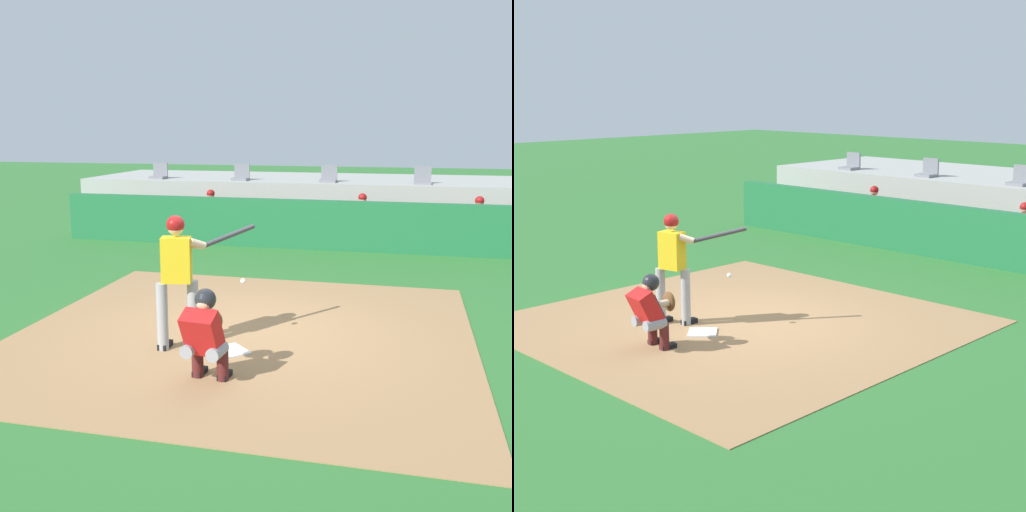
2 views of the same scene
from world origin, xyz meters
The scene contains 12 objects.
ground_plane centered at (0.00, 0.00, 0.00)m, with size 80.00×80.00×0.00m, color #2D6B2D.
dirt_infield centered at (0.00, 0.00, 0.01)m, with size 6.40×6.40×0.01m, color #9E754C.
home_plate centered at (0.00, -0.80, 0.02)m, with size 0.44×0.44×0.02m, color white.
batter_at_plate centered at (-0.68, -0.78, 1.04)m, with size 1.11×1.05×1.80m.
catcher_crouched centered at (0.01, -1.76, 0.61)m, with size 0.51×1.87×1.13m.
dugout_wall centered at (0.00, 6.50, 0.60)m, with size 13.00×0.30×1.20m, color #1E6638.
dugout_bench centered at (0.00, 7.50, 0.23)m, with size 11.80×0.44×0.45m, color olive.
dugout_player_0 centered at (-2.93, 7.34, 0.67)m, with size 0.49×0.70×1.30m.
dugout_player_1 centered at (1.11, 7.34, 0.67)m, with size 0.49×0.70×1.30m.
stadium_seat_0 centered at (-5.20, 9.38, 1.53)m, with size 0.46×0.46×0.48m.
stadium_seat_1 centered at (-2.60, 9.38, 1.53)m, with size 0.46×0.46×0.48m.
stadium_seat_2 centered at (0.00, 9.38, 1.53)m, with size 0.46×0.46×0.48m.
Camera 2 is at (8.81, -8.35, 3.76)m, focal length 54.80 mm.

